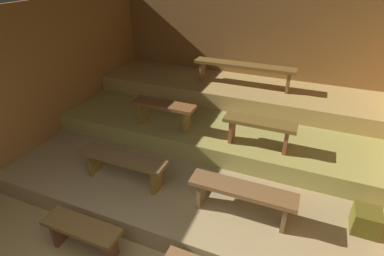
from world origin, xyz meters
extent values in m
cube|color=#A28752|center=(0.00, 2.61, -0.04)|extent=(6.08, 6.02, 0.08)
cube|color=brown|center=(0.00, 5.25, 1.23)|extent=(6.08, 0.06, 2.46)
cube|color=brown|center=(-2.67, 2.61, 1.23)|extent=(0.06, 6.02, 2.46)
cube|color=#978056|center=(0.00, 3.25, 0.15)|extent=(5.28, 3.94, 0.29)
cube|color=#989047|center=(0.00, 3.96, 0.44)|extent=(5.28, 2.53, 0.29)
cube|color=tan|center=(0.00, 4.59, 0.73)|extent=(5.28, 1.27, 0.29)
cube|color=brown|center=(-0.75, 0.98, 0.39)|extent=(0.94, 0.28, 0.05)
cube|color=brown|center=(-1.11, 0.98, 0.18)|extent=(0.05, 0.23, 0.36)
cube|color=brown|center=(-0.40, 0.98, 0.18)|extent=(0.05, 0.23, 0.36)
cube|color=brown|center=(-0.82, 1.93, 0.68)|extent=(1.24, 0.28, 0.05)
cube|color=brown|center=(-1.32, 1.93, 0.47)|extent=(0.05, 0.23, 0.36)
cube|color=brown|center=(-0.32, 1.93, 0.47)|extent=(0.05, 0.23, 0.36)
cube|color=brown|center=(0.82, 1.93, 0.68)|extent=(1.24, 0.28, 0.05)
cube|color=brown|center=(0.32, 1.93, 0.47)|extent=(0.05, 0.23, 0.36)
cube|color=brown|center=(1.32, 1.93, 0.47)|extent=(0.05, 0.23, 0.36)
cube|color=brown|center=(-0.76, 3.06, 0.97)|extent=(1.02, 0.28, 0.05)
cube|color=brown|center=(-1.15, 3.06, 0.77)|extent=(0.05, 0.23, 0.36)
cube|color=brown|center=(-0.37, 3.06, 0.77)|extent=(0.05, 0.23, 0.36)
cube|color=brown|center=(0.76, 3.06, 0.97)|extent=(1.02, 0.28, 0.05)
cube|color=brown|center=(0.37, 3.06, 0.77)|extent=(0.05, 0.23, 0.36)
cube|color=brown|center=(1.15, 3.06, 0.77)|extent=(0.05, 0.23, 0.36)
cube|color=brown|center=(0.13, 4.59, 1.26)|extent=(1.88, 0.28, 0.05)
cube|color=brown|center=(-0.69, 4.59, 1.06)|extent=(0.05, 0.23, 0.36)
cube|color=brown|center=(0.95, 4.59, 1.06)|extent=(0.05, 0.23, 0.36)
cube|color=#4E4614|center=(2.17, 2.23, 0.43)|extent=(0.28, 0.28, 0.28)
camera|label=1|loc=(1.28, -0.71, 2.98)|focal=27.99mm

